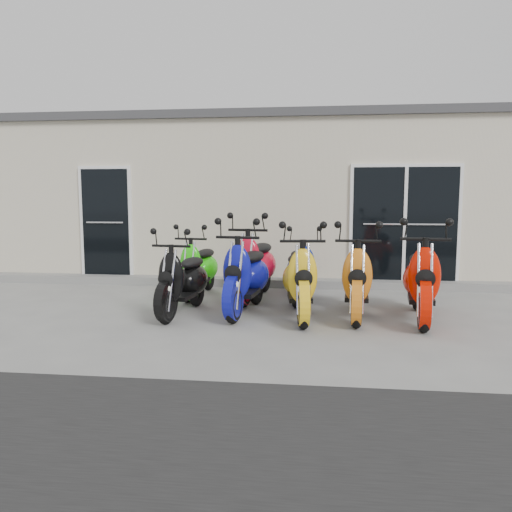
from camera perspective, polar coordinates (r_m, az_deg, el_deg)
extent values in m
plane|color=gray|center=(7.62, -0.53, -6.14)|extent=(80.00, 80.00, 0.00)
cube|color=beige|center=(12.60, 2.46, 6.28)|extent=(14.00, 6.00, 3.20)
cube|color=#3F3F42|center=(12.70, 2.50, 13.88)|extent=(14.20, 6.20, 0.16)
cube|color=gray|center=(9.57, 0.99, -3.02)|extent=(14.00, 0.40, 0.15)
cube|color=black|center=(10.41, -16.76, 4.04)|extent=(1.07, 0.08, 2.22)
cube|color=black|center=(9.69, 16.62, 3.87)|extent=(2.02, 0.08, 2.22)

